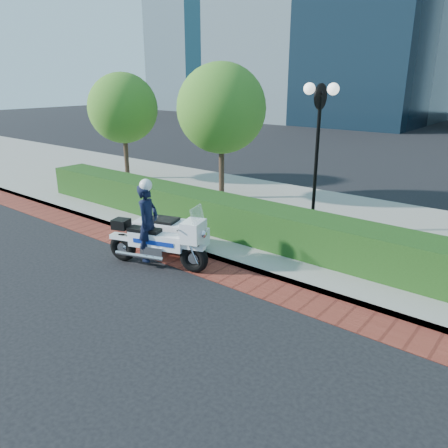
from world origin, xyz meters
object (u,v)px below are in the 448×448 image
Objects in this scene: lamppost at (318,136)px; police_motorcycle at (160,232)px; tree_b at (221,109)px; tree_a at (123,108)px.

lamppost reaches higher than police_motorcycle.
tree_b is (-4.50, 1.30, 0.48)m from lamppost.
lamppost is 0.86× the size of tree_b.
police_motorcycle is at bearing -66.48° from tree_b.
tree_a is at bearing 180.00° from tree_b.
lamppost is at bearing 44.05° from police_motorcycle.
tree_a reaches higher than police_motorcycle.
tree_a is 9.80m from police_motorcycle.
police_motorcycle is (7.83, -5.35, -2.47)m from tree_a.
tree_a is at bearing 127.87° from police_motorcycle.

